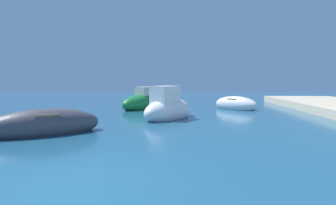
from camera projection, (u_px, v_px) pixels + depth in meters
The scene contains 6 objects.
ground at pixel (66, 184), 5.47m from camera, with size 80.00×80.00×0.00m, color #1E5170.
quay_promenade at pixel (298, 184), 4.83m from camera, with size 44.00×32.00×0.50m.
moored_boat_0 at pixel (145, 102), 19.74m from camera, with size 3.59×4.48×1.86m.
moored_boat_1 at pixel (236, 104), 19.41m from camera, with size 3.25×3.23×1.17m.
moored_boat_4 at pixel (168, 109), 14.70m from camera, with size 3.22×4.05×2.05m.
moored_boat_5 at pixel (45, 125), 10.47m from camera, with size 4.14×3.56×1.26m.
Camera 1 is at (2.32, -5.19, 2.06)m, focal length 29.62 mm.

